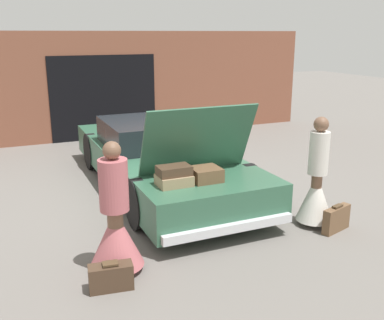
{
  "coord_description": "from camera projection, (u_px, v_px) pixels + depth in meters",
  "views": [
    {
      "loc": [
        -2.63,
        -7.46,
        2.75
      ],
      "look_at": [
        0.0,
        -1.47,
        0.89
      ],
      "focal_mm": 42.0,
      "sensor_mm": 36.0,
      "label": 1
    }
  ],
  "objects": [
    {
      "name": "suitcase_beside_left_person",
      "position": [
        111.0,
        277.0,
        4.96
      ],
      "size": [
        0.51,
        0.26,
        0.33
      ],
      "color": "#473323",
      "rests_on": "ground_plane"
    },
    {
      "name": "person_right",
      "position": [
        316.0,
        187.0,
        6.53
      ],
      "size": [
        0.54,
        0.54,
        1.62
      ],
      "rotation": [
        0.0,
        0.0,
        1.37
      ],
      "color": "brown",
      "rests_on": "ground_plane"
    },
    {
      "name": "ground_plane",
      "position": [
        160.0,
        186.0,
        8.34
      ],
      "size": [
        40.0,
        40.0,
        0.0
      ],
      "primitive_type": "plane",
      "color": "slate"
    },
    {
      "name": "garage_wall_back",
      "position": [
        103.0,
        86.0,
        11.81
      ],
      "size": [
        12.0,
        0.14,
        2.8
      ],
      "color": "brown",
      "rests_on": "ground_plane"
    },
    {
      "name": "car",
      "position": [
        159.0,
        157.0,
        8.2
      ],
      "size": [
        2.04,
        5.42,
        1.77
      ],
      "color": "#336047",
      "rests_on": "ground_plane"
    },
    {
      "name": "person_left",
      "position": [
        116.0,
        227.0,
        5.25
      ],
      "size": [
        0.64,
        0.64,
        1.59
      ],
      "rotation": [
        0.0,
        0.0,
        -1.35
      ],
      "color": "brown",
      "rests_on": "ground_plane"
    },
    {
      "name": "suitcase_beside_right_person",
      "position": [
        336.0,
        219.0,
        6.42
      ],
      "size": [
        0.53,
        0.27,
        0.39
      ],
      "color": "brown",
      "rests_on": "ground_plane"
    }
  ]
}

